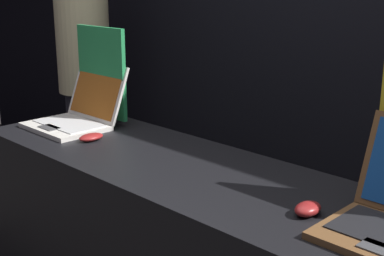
{
  "coord_description": "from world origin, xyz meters",
  "views": [
    {
      "loc": [
        1.27,
        -0.99,
        1.51
      ],
      "look_at": [
        0.0,
        0.29,
        1.0
      ],
      "focal_mm": 50.0,
      "sensor_mm": 36.0,
      "label": 1
    }
  ],
  "objects_px": {
    "laptop_front": "(78,112)",
    "mouse_front": "(91,137)",
    "promo_stand_front": "(102,77)",
    "mouse_back": "(308,209)",
    "person_bystander": "(85,80)"
  },
  "relations": [
    {
      "from": "mouse_front",
      "to": "promo_stand_front",
      "type": "bearing_deg",
      "value": 134.68
    },
    {
      "from": "mouse_front",
      "to": "promo_stand_front",
      "type": "distance_m",
      "value": 0.39
    },
    {
      "from": "mouse_front",
      "to": "promo_stand_front",
      "type": "height_order",
      "value": "promo_stand_front"
    },
    {
      "from": "mouse_front",
      "to": "person_bystander",
      "type": "distance_m",
      "value": 1.18
    },
    {
      "from": "mouse_front",
      "to": "mouse_back",
      "type": "height_order",
      "value": "mouse_back"
    },
    {
      "from": "laptop_front",
      "to": "mouse_back",
      "type": "bearing_deg",
      "value": -3.66
    },
    {
      "from": "mouse_front",
      "to": "person_bystander",
      "type": "height_order",
      "value": "person_bystander"
    },
    {
      "from": "mouse_back",
      "to": "person_bystander",
      "type": "bearing_deg",
      "value": 162.7
    },
    {
      "from": "laptop_front",
      "to": "mouse_front",
      "type": "xyz_separation_m",
      "value": [
        0.23,
        -0.09,
        -0.05
      ]
    },
    {
      "from": "laptop_front",
      "to": "promo_stand_front",
      "type": "relative_size",
      "value": 0.84
    },
    {
      "from": "laptop_front",
      "to": "mouse_back",
      "type": "height_order",
      "value": "laptop_front"
    },
    {
      "from": "promo_stand_front",
      "to": "mouse_back",
      "type": "bearing_deg",
      "value": -9.88
    },
    {
      "from": "laptop_front",
      "to": "mouse_front",
      "type": "relative_size",
      "value": 3.34
    },
    {
      "from": "promo_stand_front",
      "to": "laptop_front",
      "type": "bearing_deg",
      "value": -90.0
    },
    {
      "from": "laptop_front",
      "to": "person_bystander",
      "type": "bearing_deg",
      "value": 143.74
    }
  ]
}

